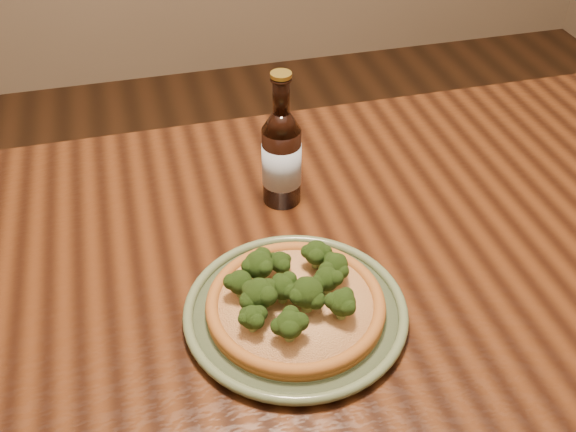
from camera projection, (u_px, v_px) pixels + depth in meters
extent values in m
cube|color=#41200E|center=(301.00, 282.00, 0.99)|extent=(1.60, 0.90, 0.04)
cylinder|color=#41200E|center=(543.00, 233.00, 1.66)|extent=(0.07, 0.07, 0.71)
cylinder|color=#5A6B49|center=(295.00, 314.00, 0.91)|extent=(0.28, 0.28, 0.01)
torus|color=#5A6B49|center=(296.00, 310.00, 0.91)|extent=(0.30, 0.30, 0.01)
torus|color=#5A6B49|center=(296.00, 311.00, 0.91)|extent=(0.24, 0.24, 0.01)
cylinder|color=#A46225|center=(296.00, 307.00, 0.90)|extent=(0.24, 0.24, 0.01)
torus|color=#A46225|center=(296.00, 303.00, 0.90)|extent=(0.24, 0.24, 0.02)
cylinder|color=beige|center=(296.00, 303.00, 0.90)|extent=(0.21, 0.21, 0.01)
sphere|color=#2C4A17|center=(283.00, 287.00, 0.88)|extent=(0.04, 0.04, 0.03)
sphere|color=#2C4A17|center=(307.00, 292.00, 0.87)|extent=(0.05, 0.05, 0.04)
sphere|color=#2C4A17|center=(342.00, 303.00, 0.86)|extent=(0.05, 0.05, 0.04)
sphere|color=#2C4A17|center=(316.00, 253.00, 0.93)|extent=(0.04, 0.04, 0.03)
sphere|color=#2C4A17|center=(327.00, 279.00, 0.89)|extent=(0.05, 0.05, 0.03)
sphere|color=#2C4A17|center=(290.00, 324.00, 0.83)|extent=(0.04, 0.04, 0.04)
sphere|color=#2C4A17|center=(336.00, 265.00, 0.92)|extent=(0.05, 0.05, 0.03)
sphere|color=#2C4A17|center=(259.00, 265.00, 0.91)|extent=(0.05, 0.05, 0.04)
sphere|color=#2C4A17|center=(252.00, 317.00, 0.84)|extent=(0.04, 0.04, 0.03)
sphere|color=#2C4A17|center=(280.00, 262.00, 0.93)|extent=(0.04, 0.04, 0.03)
sphere|color=#2C4A17|center=(240.00, 282.00, 0.89)|extent=(0.04, 0.04, 0.03)
sphere|color=#2C4A17|center=(259.00, 294.00, 0.87)|extent=(0.06, 0.06, 0.04)
cylinder|color=black|center=(282.00, 166.00, 1.08)|extent=(0.06, 0.06, 0.13)
cone|color=black|center=(281.00, 121.00, 1.02)|extent=(0.06, 0.06, 0.03)
cylinder|color=black|center=(281.00, 95.00, 1.00)|extent=(0.03, 0.03, 0.06)
torus|color=black|center=(281.00, 79.00, 0.98)|extent=(0.03, 0.03, 0.00)
cylinder|color=#A58C33|center=(281.00, 75.00, 0.97)|extent=(0.03, 0.03, 0.01)
cylinder|color=silver|center=(282.00, 163.00, 1.07)|extent=(0.06, 0.06, 0.07)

